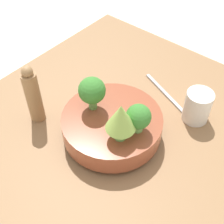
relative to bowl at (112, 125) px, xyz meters
name	(u,v)px	position (x,y,z in m)	size (l,w,h in m)	color
ground_plane	(115,131)	(0.02, -0.04, -0.08)	(6.00, 6.00, 0.00)	beige
table	(116,127)	(0.02, -0.04, -0.06)	(0.80, 0.88, 0.03)	olive
bowl	(112,125)	(0.00, 0.00, 0.00)	(0.26, 0.26, 0.07)	brown
broccoli_floret_right	(92,91)	(0.06, 0.00, 0.09)	(0.07, 0.07, 0.10)	#609347
romanesco_piece_far	(121,118)	(-0.06, 0.04, 0.10)	(0.07, 0.07, 0.11)	#6BA34C
broccoli_floret_left	(138,117)	(-0.07, -0.01, 0.07)	(0.06, 0.06, 0.08)	#7AB256
cup	(197,106)	(-0.14, -0.20, 0.01)	(0.07, 0.07, 0.09)	silver
pepper_mill	(33,95)	(0.20, 0.08, 0.05)	(0.04, 0.04, 0.18)	#997047
fork	(164,92)	(-0.02, -0.23, -0.04)	(0.18, 0.08, 0.01)	#B2B2B7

